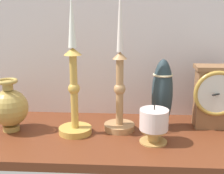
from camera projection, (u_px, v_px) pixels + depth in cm
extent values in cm
cube|color=brown|center=(115.00, 138.00, 88.99)|extent=(100.00, 36.00, 2.40)
cube|color=silver|center=(118.00, 16.00, 98.26)|extent=(120.00, 2.00, 65.00)
cube|color=brown|center=(214.00, 99.00, 92.02)|extent=(10.75, 5.93, 17.72)
cube|color=brown|center=(216.00, 68.00, 89.61)|extent=(12.04, 6.65, 1.20)
torus|color=#B58C3A|center=(217.00, 94.00, 88.12)|extent=(13.47, 1.22, 13.47)
cylinder|color=silver|center=(217.00, 94.00, 88.03)|extent=(11.27, 0.40, 11.27)
cube|color=black|center=(218.00, 94.00, 87.74)|extent=(3.76, 3.09, 0.30)
cylinder|color=#B28152|center=(119.00, 127.00, 91.65)|extent=(9.11, 9.11, 1.80)
cylinder|color=#B28152|center=(120.00, 92.00, 88.93)|extent=(2.15, 2.15, 19.51)
sphere|color=#B28152|center=(120.00, 89.00, 88.68)|extent=(3.43, 3.43, 3.43)
cone|color=#B28152|center=(120.00, 55.00, 86.19)|extent=(4.19, 4.19, 2.00)
cone|color=silver|center=(120.00, 12.00, 83.19)|extent=(1.84, 1.84, 21.52)
cylinder|color=gold|center=(75.00, 130.00, 88.93)|extent=(9.49, 9.49, 1.80)
cylinder|color=gold|center=(74.00, 92.00, 86.02)|extent=(2.09, 2.09, 21.04)
sphere|color=gold|center=(74.00, 89.00, 85.75)|extent=(3.35, 3.35, 3.35)
cone|color=gold|center=(73.00, 51.00, 83.08)|extent=(5.00, 5.00, 2.00)
cone|color=white|center=(72.00, 19.00, 80.91)|extent=(2.30, 2.30, 15.05)
cylinder|color=#AD8E46|center=(11.00, 128.00, 91.25)|extent=(4.85, 4.85, 1.60)
sphere|color=#AD8E46|center=(10.00, 108.00, 89.67)|extent=(10.78, 10.78, 10.78)
cylinder|color=#AD8E46|center=(8.00, 86.00, 87.97)|extent=(3.02, 3.02, 2.57)
torus|color=#AD8E46|center=(7.00, 81.00, 87.64)|extent=(5.92, 5.92, 1.07)
cylinder|color=tan|center=(153.00, 136.00, 83.05)|extent=(2.98, 2.98, 3.33)
cylinder|color=tan|center=(153.00, 141.00, 83.37)|extent=(7.44, 7.44, 0.80)
cylinder|color=tan|center=(154.00, 131.00, 82.62)|extent=(6.70, 6.70, 0.60)
cylinder|color=silver|center=(154.00, 120.00, 81.82)|extent=(7.71, 7.71, 5.53)
cylinder|color=black|center=(154.00, 107.00, 80.96)|extent=(0.30, 0.30, 1.20)
ellipsoid|color=#27363C|center=(162.00, 94.00, 91.16)|extent=(6.19, 6.19, 20.91)
torus|color=#CCB78C|center=(163.00, 75.00, 89.66)|extent=(5.86, 5.86, 0.60)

